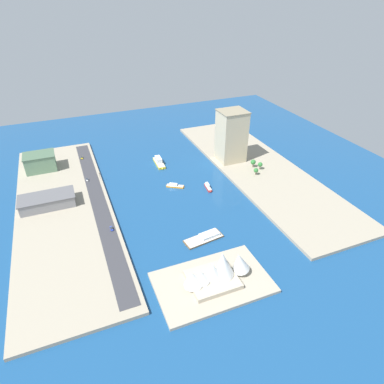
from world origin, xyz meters
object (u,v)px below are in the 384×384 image
(water_taxi_orange, at_px, (175,186))
(traffic_light_waterfront, at_px, (100,175))
(hatchback_blue, at_px, (112,228))
(warehouse_low_gray, at_px, (47,201))
(ferry_yellow_fast, at_px, (159,162))
(opera_landmark, at_px, (216,271))
(barge_flat_brown, at_px, (206,237))
(terminal_long_green, at_px, (40,162))
(taxi_yellow_cab, at_px, (82,158))
(tugboat_red, at_px, (208,187))
(van_white, at_px, (87,180))
(office_block_beige, at_px, (231,136))

(water_taxi_orange, relative_size, traffic_light_waterfront, 2.33)
(hatchback_blue, bearing_deg, warehouse_low_gray, -50.27)
(ferry_yellow_fast, height_order, opera_landmark, opera_landmark)
(opera_landmark, bearing_deg, barge_flat_brown, -105.69)
(warehouse_low_gray, distance_m, traffic_light_waterfront, 52.15)
(opera_landmark, bearing_deg, terminal_long_green, -63.75)
(taxi_yellow_cab, bearing_deg, terminal_long_green, 14.56)
(water_taxi_orange, bearing_deg, traffic_light_waterfront, -30.10)
(traffic_light_waterfront, height_order, opera_landmark, opera_landmark)
(ferry_yellow_fast, height_order, hatchback_blue, ferry_yellow_fast)
(tugboat_red, distance_m, taxi_yellow_cab, 135.28)
(barge_flat_brown, relative_size, taxi_yellow_cab, 5.59)
(warehouse_low_gray, xyz_separation_m, taxi_yellow_cab, (-33.93, -76.44, -3.68))
(tugboat_red, bearing_deg, ferry_yellow_fast, -67.35)
(hatchback_blue, bearing_deg, ferry_yellow_fast, -125.12)
(hatchback_blue, bearing_deg, van_white, -84.73)
(traffic_light_waterfront, bearing_deg, van_white, -8.05)
(tugboat_red, relative_size, traffic_light_waterfront, 2.22)
(tugboat_red, distance_m, office_block_beige, 62.67)
(terminal_long_green, xyz_separation_m, traffic_light_waterfront, (-47.69, 39.36, -3.52))
(water_taxi_orange, bearing_deg, terminal_long_green, -34.61)
(tugboat_red, bearing_deg, terminal_long_green, -33.36)
(tugboat_red, height_order, hatchback_blue, hatchback_blue)
(water_taxi_orange, distance_m, tugboat_red, 29.16)
(hatchback_blue, bearing_deg, opera_landmark, 124.20)
(tugboat_red, height_order, warehouse_low_gray, warehouse_low_gray)
(barge_flat_brown, bearing_deg, hatchback_blue, -28.24)
(barge_flat_brown, xyz_separation_m, warehouse_low_gray, (99.39, -80.30, 5.75))
(barge_flat_brown, height_order, terminal_long_green, terminal_long_green)
(ferry_yellow_fast, distance_m, office_block_beige, 74.67)
(water_taxi_orange, height_order, van_white, van_white)
(van_white, bearing_deg, hatchback_blue, 95.27)
(water_taxi_orange, xyz_separation_m, barge_flat_brown, (3.49, 73.78, 0.07))
(ferry_yellow_fast, relative_size, traffic_light_waterfront, 3.99)
(hatchback_blue, bearing_deg, barge_flat_brown, 151.76)
(ferry_yellow_fast, bearing_deg, opera_landmark, 84.71)
(hatchback_blue, xyz_separation_m, traffic_light_waterfront, (-3.95, -76.02, 3.41))
(barge_flat_brown, distance_m, van_white, 127.74)
(ferry_yellow_fast, relative_size, tugboat_red, 1.80)
(taxi_yellow_cab, bearing_deg, hatchback_blue, 92.97)
(office_block_beige, relative_size, taxi_yellow_cab, 9.56)
(water_taxi_orange, relative_size, warehouse_low_gray, 0.36)
(terminal_long_green, xyz_separation_m, taxi_yellow_cab, (-37.25, -9.67, -6.98))
(van_white, distance_m, taxi_yellow_cab, 47.47)
(water_taxi_orange, distance_m, barge_flat_brown, 73.86)
(barge_flat_brown, relative_size, opera_landmark, 0.67)
(terminal_long_green, xyz_separation_m, office_block_beige, (-173.58, 47.67, 16.87))
(tugboat_red, xyz_separation_m, warehouse_low_gray, (128.66, -20.14, 5.47))
(water_taxi_orange, relative_size, taxi_yellow_cab, 2.93)
(taxi_yellow_cab, distance_m, opera_landmark, 203.27)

